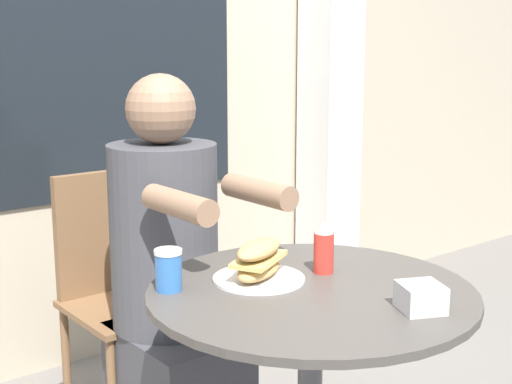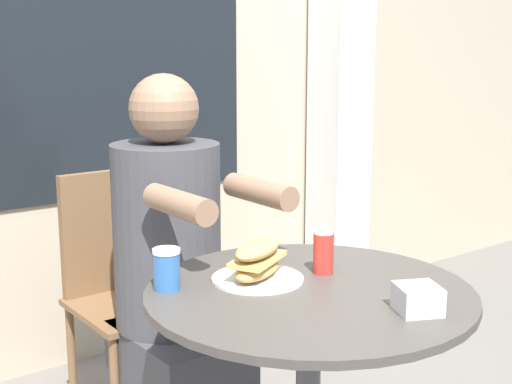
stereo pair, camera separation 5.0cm
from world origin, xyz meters
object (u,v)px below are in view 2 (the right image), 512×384
object	(u,v)px
seated_diner	(174,301)
sandwich_on_plate	(258,264)
cafe_table	(308,363)
drink_cup	(167,269)
diner_chair	(122,275)
condiment_bottle	(323,249)

from	to	relation	value
seated_diner	sandwich_on_plate	size ratio (longest dim) A/B	5.34
cafe_table	drink_cup	xyz separation A→B (m)	(-0.27, 0.20, 0.24)
diner_chair	seated_diner	xyz separation A→B (m)	(0.00, -0.34, 0.01)
sandwich_on_plate	drink_cup	world-z (taller)	same
sandwich_on_plate	drink_cup	size ratio (longest dim) A/B	2.28
diner_chair	sandwich_on_plate	size ratio (longest dim) A/B	3.85
diner_chair	condiment_bottle	bearing A→B (deg)	99.77
cafe_table	diner_chair	size ratio (longest dim) A/B	0.90
seated_diner	sandwich_on_plate	distance (m)	0.50
sandwich_on_plate	condiment_bottle	xyz separation A→B (m)	(0.17, -0.05, 0.02)
diner_chair	condiment_bottle	world-z (taller)	diner_chair
cafe_table	sandwich_on_plate	bearing A→B (deg)	114.73
cafe_table	diner_chair	bearing A→B (deg)	92.40
cafe_table	sandwich_on_plate	world-z (taller)	sandwich_on_plate
cafe_table	sandwich_on_plate	size ratio (longest dim) A/B	3.46
cafe_table	condiment_bottle	distance (m)	0.28
drink_cup	seated_diner	bearing A→B (deg)	57.80
condiment_bottle	seated_diner	bearing A→B (deg)	106.43
drink_cup	cafe_table	bearing A→B (deg)	-36.99
diner_chair	drink_cup	bearing A→B (deg)	71.90
diner_chair	condiment_bottle	distance (m)	0.89
seated_diner	diner_chair	bearing A→B (deg)	-90.08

